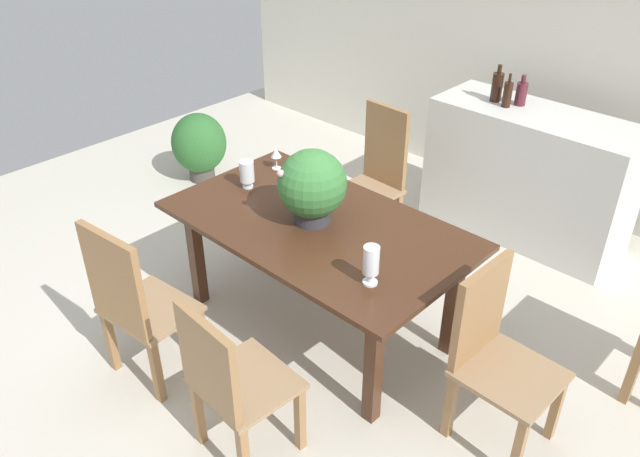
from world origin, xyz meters
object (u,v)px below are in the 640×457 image
at_px(crystal_vase_left, 247,172).
at_px(crystal_vase_center_near, 371,262).
at_px(wine_bottle_clear, 507,94).
at_px(wine_bottle_dark, 497,87).
at_px(chair_far_left, 376,173).
at_px(wine_glass, 276,154).
at_px(chair_near_right, 229,381).
at_px(potted_plant_floor, 199,145).
at_px(chair_foot_end, 494,349).
at_px(dining_table, 318,237).
at_px(wine_bottle_green, 521,93).
at_px(chair_near_left, 133,301).
at_px(flower_centerpiece, 312,186).
at_px(kitchen_counter, 528,175).

distance_m(crystal_vase_left, crystal_vase_center_near, 1.24).
relative_size(wine_bottle_clear, wine_bottle_dark, 0.90).
xyz_separation_m(wine_bottle_clear, wine_bottle_dark, (-0.12, 0.05, 0.02)).
distance_m(chair_far_left, wine_glass, 0.83).
xyz_separation_m(chair_near_right, potted_plant_floor, (-2.53, 1.74, -0.18)).
bearing_deg(chair_near_right, potted_plant_floor, -30.84).
height_order(chair_near_right, chair_foot_end, chair_foot_end).
xyz_separation_m(dining_table, wine_bottle_green, (0.19, 1.93, 0.41)).
distance_m(chair_near_left, flower_centerpiece, 1.16).
distance_m(chair_foot_end, crystal_vase_center_near, 0.74).
height_order(chair_near_right, kitchen_counter, kitchen_counter).
distance_m(chair_near_right, wine_bottle_green, 3.01).
height_order(chair_near_left, kitchen_counter, chair_near_left).
bearing_deg(wine_glass, wine_bottle_green, 61.72).
bearing_deg(chair_near_right, chair_near_left, 4.06).
distance_m(dining_table, chair_near_left, 1.10).
bearing_deg(crystal_vase_center_near, wine_bottle_dark, 105.06).
relative_size(chair_far_left, wine_bottle_clear, 4.27).
xyz_separation_m(flower_centerpiece, wine_bottle_clear, (0.17, 1.84, 0.09)).
height_order(chair_foot_end, chair_far_left, chair_far_left).
relative_size(crystal_vase_center_near, wine_bottle_dark, 0.80).
relative_size(chair_far_left, flower_centerpiece, 2.37).
distance_m(chair_far_left, crystal_vase_left, 1.09).
bearing_deg(chair_near_right, wine_bottle_dark, -78.95).
bearing_deg(chair_near_right, crystal_vase_center_near, -100.57).
bearing_deg(wine_bottle_clear, wine_glass, -118.28).
bearing_deg(wine_bottle_dark, chair_far_left, -116.05).
bearing_deg(chair_near_left, kitchen_counter, -110.41).
height_order(chair_near_right, wine_bottle_dark, wine_bottle_dark).
distance_m(crystal_vase_left, kitchen_counter, 2.16).
height_order(chair_near_right, chair_far_left, chair_far_left).
relative_size(chair_far_left, potted_plant_floor, 1.69).
bearing_deg(chair_near_right, kitchen_counter, -86.00).
height_order(chair_near_left, flower_centerpiece, flower_centerpiece).
distance_m(flower_centerpiece, wine_bottle_clear, 1.85).
bearing_deg(crystal_vase_left, dining_table, -0.77).
bearing_deg(flower_centerpiece, chair_near_right, -66.86).
distance_m(chair_foot_end, wine_bottle_green, 2.24).
relative_size(chair_near_right, chair_far_left, 0.88).
bearing_deg(kitchen_counter, chair_far_left, -132.18).
xyz_separation_m(flower_centerpiece, wine_bottle_dark, (0.06, 1.89, 0.11)).
xyz_separation_m(crystal_vase_center_near, kitchen_counter, (-0.21, 2.13, -0.39)).
height_order(wine_bottle_green, wine_bottle_dark, wine_bottle_dark).
relative_size(chair_foot_end, flower_centerpiece, 2.20).
bearing_deg(potted_plant_floor, chair_near_left, -45.03).
xyz_separation_m(crystal_vase_center_near, potted_plant_floor, (-2.73, 0.97, -0.55)).
relative_size(wine_glass, wine_bottle_dark, 0.54).
distance_m(crystal_vase_left, wine_bottle_green, 2.10).
height_order(flower_centerpiece, wine_bottle_clear, wine_bottle_clear).
bearing_deg(wine_bottle_green, crystal_vase_center_near, -79.57).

